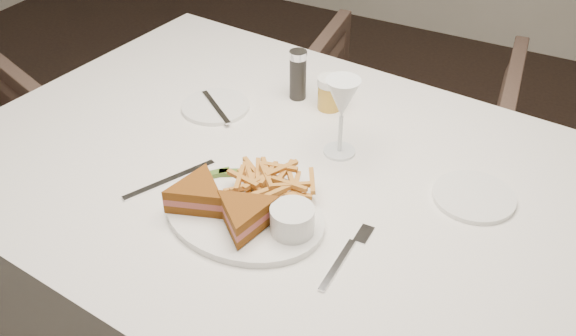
{
  "coord_description": "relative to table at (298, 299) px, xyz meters",
  "views": [
    {
      "loc": [
        0.74,
        -0.85,
        1.54
      ],
      "look_at": [
        0.27,
        0.03,
        0.8
      ],
      "focal_mm": 40.0,
      "sensor_mm": 36.0,
      "label": 1
    }
  ],
  "objects": [
    {
      "name": "table",
      "position": [
        0.0,
        0.0,
        0.0
      ],
      "size": [
        1.56,
        1.13,
        0.75
      ],
      "primitive_type": "cube",
      "rotation": [
        0.0,
        0.0,
        -0.1
      ],
      "color": "silver",
      "rests_on": "ground"
    },
    {
      "name": "chair_far",
      "position": [
        -0.04,
        0.85,
        -0.03
      ],
      "size": [
        0.74,
        0.71,
        0.69
      ],
      "primitive_type": "imported",
      "rotation": [
        0.0,
        0.0,
        3.26
      ],
      "color": "#4B382E",
      "rests_on": "ground"
    },
    {
      "name": "table_setting",
      "position": [
        -0.02,
        -0.07,
        0.41
      ],
      "size": [
        0.79,
        0.66,
        0.18
      ],
      "color": "white",
      "rests_on": "table"
    }
  ]
}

